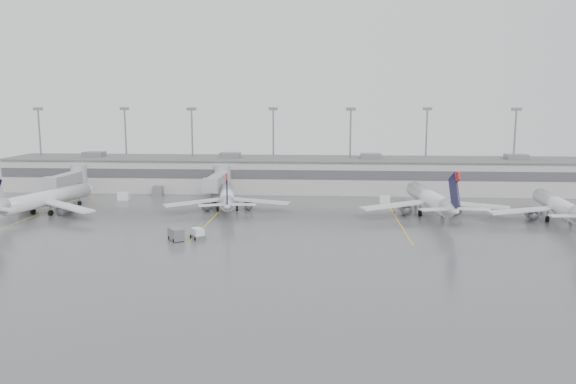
# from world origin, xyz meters

# --- Properties ---
(ground) EXTENTS (260.00, 260.00, 0.00)m
(ground) POSITION_xyz_m (0.00, 0.00, 0.00)
(ground) COLOR #4E4E50
(ground) RESTS_ON ground
(terminal) EXTENTS (152.00, 17.00, 9.45)m
(terminal) POSITION_xyz_m (-0.01, 57.98, 4.17)
(terminal) COLOR #ABABA6
(terminal) RESTS_ON ground
(light_masts) EXTENTS (142.40, 8.00, 20.60)m
(light_masts) POSITION_xyz_m (0.00, 63.75, 12.03)
(light_masts) COLOR gray
(light_masts) RESTS_ON ground
(jet_bridge_left) EXTENTS (4.00, 17.20, 7.00)m
(jet_bridge_left) POSITION_xyz_m (-55.50, 45.72, 3.87)
(jet_bridge_left) COLOR gray
(jet_bridge_left) RESTS_ON ground
(jet_bridge_right) EXTENTS (4.00, 17.20, 7.00)m
(jet_bridge_right) POSITION_xyz_m (-20.50, 45.72, 3.87)
(jet_bridge_right) COLOR gray
(jet_bridge_right) RESTS_ON ground
(stand_markings) EXTENTS (105.25, 40.00, 0.01)m
(stand_markings) POSITION_xyz_m (-0.00, 24.00, 0.01)
(stand_markings) COLOR yellow
(stand_markings) RESTS_ON ground
(jet_far_left) EXTENTS (26.76, 30.38, 10.02)m
(jet_far_left) POSITION_xyz_m (-51.36, 24.01, 3.11)
(jet_far_left) COLOR white
(jet_far_left) RESTS_ON ground
(jet_mid_left) EXTENTS (24.99, 28.25, 9.20)m
(jet_mid_left) POSITION_xyz_m (-16.00, 30.54, 2.86)
(jet_mid_left) COLOR white
(jet_mid_left) RESTS_ON ground
(jet_mid_right) EXTENTS (28.85, 32.48, 10.52)m
(jet_mid_right) POSITION_xyz_m (24.46, 28.17, 3.27)
(jet_mid_right) COLOR white
(jet_mid_right) RESTS_ON ground
(jet_far_right) EXTENTS (26.55, 29.86, 9.66)m
(jet_far_right) POSITION_xyz_m (46.94, 23.86, 3.00)
(jet_far_right) COLOR white
(jet_far_right) RESTS_ON ground
(baggage_tug) EXTENTS (2.90, 3.15, 1.74)m
(baggage_tug) POSITION_xyz_m (-16.60, 6.25, 0.68)
(baggage_tug) COLOR white
(baggage_tug) RESTS_ON ground
(baggage_cart) EXTENTS (3.21, 3.52, 1.97)m
(baggage_cart) POSITION_xyz_m (-19.80, 5.05, 1.03)
(baggage_cart) COLOR slate
(baggage_cart) RESTS_ON ground
(gse_uld_a) EXTENTS (2.55, 1.73, 1.77)m
(gse_uld_a) POSITION_xyz_m (-41.54, 41.34, 0.89)
(gse_uld_a) COLOR white
(gse_uld_a) RESTS_ON ground
(gse_uld_b) EXTENTS (2.76, 1.89, 1.92)m
(gse_uld_b) POSITION_xyz_m (-19.29, 38.74, 0.96)
(gse_uld_b) COLOR white
(gse_uld_b) RESTS_ON ground
(gse_uld_c) EXTENTS (2.35, 1.64, 1.60)m
(gse_uld_c) POSITION_xyz_m (16.85, 41.28, 0.80)
(gse_uld_c) COLOR white
(gse_uld_c) RESTS_ON ground
(gse_loader) EXTENTS (2.65, 3.78, 2.20)m
(gse_loader) POSITION_xyz_m (-35.73, 48.19, 1.10)
(gse_loader) COLOR slate
(gse_loader) RESTS_ON ground
(cone_a) EXTENTS (0.45, 0.45, 0.71)m
(cone_a) POSITION_xyz_m (-46.73, 36.83, 0.36)
(cone_a) COLOR orange
(cone_a) RESTS_ON ground
(cone_b) EXTENTS (0.48, 0.48, 0.76)m
(cone_b) POSITION_xyz_m (-12.98, 35.92, 0.38)
(cone_b) COLOR orange
(cone_b) RESTS_ON ground
(cone_c) EXTENTS (0.43, 0.43, 0.69)m
(cone_c) POSITION_xyz_m (17.64, 30.15, 0.35)
(cone_c) COLOR orange
(cone_c) RESTS_ON ground
(cone_d) EXTENTS (0.38, 0.38, 0.60)m
(cone_d) POSITION_xyz_m (46.52, 36.63, 0.30)
(cone_d) COLOR orange
(cone_d) RESTS_ON ground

